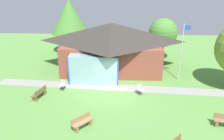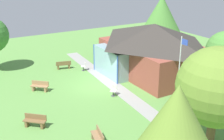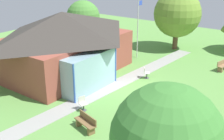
{
  "view_description": "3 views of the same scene",
  "coord_description": "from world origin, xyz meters",
  "px_view_note": "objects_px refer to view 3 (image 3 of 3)",
  "views": [
    {
      "loc": [
        0.75,
        -16.78,
        8.91
      ],
      "look_at": [
        -0.19,
        2.61,
        1.13
      ],
      "focal_mm": 36.58,
      "sensor_mm": 36.0,
      "label": 1
    },
    {
      "loc": [
        20.5,
        -10.9,
        9.95
      ],
      "look_at": [
        0.1,
        1.28,
        1.33
      ],
      "focal_mm": 46.63,
      "sensor_mm": 36.0,
      "label": 2
    },
    {
      "loc": [
        -15.65,
        -9.83,
        8.49
      ],
      "look_at": [
        -0.87,
        1.08,
        1.42
      ],
      "focal_mm": 46.13,
      "sensor_mm": 36.0,
      "label": 3
    }
  ],
  "objects_px": {
    "bench_mid_left": "(86,123)",
    "tree_east_hedge": "(177,14)",
    "bench_front_center": "(184,113)",
    "tree_behind_pavilion_right": "(83,17)",
    "flagpole": "(138,26)",
    "pavilion": "(64,42)",
    "bench_lawn_far_right": "(223,66)",
    "patio_chair_west": "(83,104)",
    "tree_lawn_corner": "(167,140)",
    "patio_chair_lawn_spare": "(146,73)"
  },
  "relations": [
    {
      "from": "patio_chair_west",
      "to": "tree_lawn_corner",
      "type": "distance_m",
      "value": 9.4
    },
    {
      "from": "bench_front_center",
      "to": "bench_lawn_far_right",
      "type": "xyz_separation_m",
      "value": [
        9.22,
        0.56,
        0.0
      ]
    },
    {
      "from": "pavilion",
      "to": "tree_lawn_corner",
      "type": "distance_m",
      "value": 15.52
    },
    {
      "from": "bench_front_center",
      "to": "tree_east_hedge",
      "type": "bearing_deg",
      "value": 159.32
    },
    {
      "from": "flagpole",
      "to": "patio_chair_west",
      "type": "bearing_deg",
      "value": -165.73
    },
    {
      "from": "pavilion",
      "to": "patio_chair_west",
      "type": "bearing_deg",
      "value": -126.33
    },
    {
      "from": "bench_lawn_far_right",
      "to": "tree_lawn_corner",
      "type": "bearing_deg",
      "value": 22.27
    },
    {
      "from": "bench_front_center",
      "to": "patio_chair_lawn_spare",
      "type": "bearing_deg",
      "value": -177.37
    },
    {
      "from": "patio_chair_west",
      "to": "tree_behind_pavilion_right",
      "type": "xyz_separation_m",
      "value": [
        9.67,
        8.49,
        2.77
      ]
    },
    {
      "from": "patio_chair_west",
      "to": "bench_front_center",
      "type": "bearing_deg",
      "value": 138.29
    },
    {
      "from": "tree_behind_pavilion_right",
      "to": "pavilion",
      "type": "bearing_deg",
      "value": -151.33
    },
    {
      "from": "tree_behind_pavilion_right",
      "to": "tree_east_hedge",
      "type": "distance_m",
      "value": 9.21
    },
    {
      "from": "patio_chair_west",
      "to": "tree_lawn_corner",
      "type": "xyz_separation_m",
      "value": [
        -4.62,
        -7.57,
        3.14
      ]
    },
    {
      "from": "tree_lawn_corner",
      "to": "pavilion",
      "type": "bearing_deg",
      "value": 56.5
    },
    {
      "from": "bench_lawn_far_right",
      "to": "tree_behind_pavilion_right",
      "type": "relative_size",
      "value": 0.32
    },
    {
      "from": "tree_behind_pavilion_right",
      "to": "tree_east_hedge",
      "type": "xyz_separation_m",
      "value": [
        5.41,
        -7.45,
        0.36
      ]
    },
    {
      "from": "tree_lawn_corner",
      "to": "flagpole",
      "type": "bearing_deg",
      "value": 34.15
    },
    {
      "from": "bench_mid_left",
      "to": "bench_front_center",
      "type": "height_order",
      "value": "same"
    },
    {
      "from": "bench_front_center",
      "to": "tree_lawn_corner",
      "type": "bearing_deg",
      "value": -30.45
    },
    {
      "from": "patio_chair_west",
      "to": "bench_mid_left",
      "type": "bearing_deg",
      "value": 68.21
    },
    {
      "from": "bench_mid_left",
      "to": "patio_chair_west",
      "type": "height_order",
      "value": "patio_chair_west"
    },
    {
      "from": "bench_front_center",
      "to": "patio_chair_lawn_spare",
      "type": "xyz_separation_m",
      "value": [
        3.98,
        4.79,
        0.01
      ]
    },
    {
      "from": "bench_front_center",
      "to": "tree_behind_pavilion_right",
      "type": "height_order",
      "value": "tree_behind_pavilion_right"
    },
    {
      "from": "bench_mid_left",
      "to": "pavilion",
      "type": "bearing_deg",
      "value": -23.22
    },
    {
      "from": "pavilion",
      "to": "tree_behind_pavilion_right",
      "type": "xyz_separation_m",
      "value": [
        5.74,
        3.14,
        0.69
      ]
    },
    {
      "from": "flagpole",
      "to": "patio_chair_west",
      "type": "xyz_separation_m",
      "value": [
        -10.47,
        -2.66,
        -2.52
      ]
    },
    {
      "from": "bench_lawn_far_right",
      "to": "bench_mid_left",
      "type": "bearing_deg",
      "value": -0.97
    },
    {
      "from": "pavilion",
      "to": "patio_chair_west",
      "type": "xyz_separation_m",
      "value": [
        -3.93,
        -5.34,
        -2.08
      ]
    },
    {
      "from": "pavilion",
      "to": "patio_chair_lawn_spare",
      "type": "xyz_separation_m",
      "value": [
        2.66,
        -5.87,
        -2.08
      ]
    },
    {
      "from": "bench_mid_left",
      "to": "tree_behind_pavilion_right",
      "type": "bearing_deg",
      "value": -33.08
    },
    {
      "from": "bench_mid_left",
      "to": "bench_lawn_far_right",
      "type": "bearing_deg",
      "value": -88.57
    },
    {
      "from": "flagpole",
      "to": "tree_east_hedge",
      "type": "distance_m",
      "value": 4.93
    },
    {
      "from": "bench_mid_left",
      "to": "tree_east_hedge",
      "type": "bearing_deg",
      "value": -66.14
    },
    {
      "from": "bench_mid_left",
      "to": "patio_chair_lawn_spare",
      "type": "height_order",
      "value": "patio_chair_lawn_spare"
    },
    {
      "from": "bench_mid_left",
      "to": "tree_east_hedge",
      "type": "relative_size",
      "value": 0.27
    },
    {
      "from": "flagpole",
      "to": "pavilion",
      "type": "bearing_deg",
      "value": 157.7
    },
    {
      "from": "bench_mid_left",
      "to": "tree_lawn_corner",
      "type": "xyz_separation_m",
      "value": [
        -3.12,
        -6.02,
        3.15
      ]
    },
    {
      "from": "bench_lawn_far_right",
      "to": "patio_chair_west",
      "type": "bearing_deg",
      "value": -9.35
    },
    {
      "from": "tree_lawn_corner",
      "to": "tree_east_hedge",
      "type": "relative_size",
      "value": 0.9
    },
    {
      "from": "bench_front_center",
      "to": "pavilion",
      "type": "bearing_deg",
      "value": -144.75
    },
    {
      "from": "bench_lawn_far_right",
      "to": "tree_lawn_corner",
      "type": "xyz_separation_m",
      "value": [
        -16.45,
        -2.8,
        3.15
      ]
    },
    {
      "from": "pavilion",
      "to": "bench_lawn_far_right",
      "type": "relative_size",
      "value": 6.87
    },
    {
      "from": "flagpole",
      "to": "tree_east_hedge",
      "type": "height_order",
      "value": "tree_east_hedge"
    },
    {
      "from": "bench_lawn_far_right",
      "to": "tree_behind_pavilion_right",
      "type": "height_order",
      "value": "tree_behind_pavilion_right"
    },
    {
      "from": "bench_mid_left",
      "to": "bench_front_center",
      "type": "xyz_separation_m",
      "value": [
        4.11,
        -3.77,
        0.0
      ]
    },
    {
      "from": "flagpole",
      "to": "tree_lawn_corner",
      "type": "height_order",
      "value": "flagpole"
    },
    {
      "from": "tree_lawn_corner",
      "to": "tree_east_hedge",
      "type": "bearing_deg",
      "value": 23.6
    },
    {
      "from": "tree_lawn_corner",
      "to": "bench_lawn_far_right",
      "type": "bearing_deg",
      "value": 9.68
    },
    {
      "from": "flagpole",
      "to": "bench_lawn_far_right",
      "type": "bearing_deg",
      "value": -79.62
    },
    {
      "from": "flagpole",
      "to": "bench_lawn_far_right",
      "type": "height_order",
      "value": "flagpole"
    }
  ]
}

